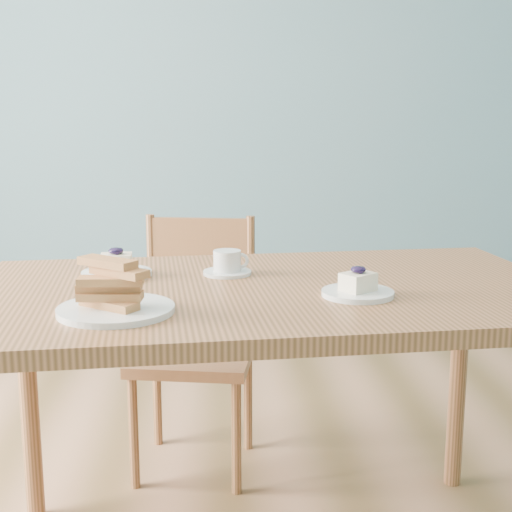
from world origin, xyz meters
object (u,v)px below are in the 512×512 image
dining_table (273,316)px  cheesecake_plate_near (358,288)px  coffee_cup (228,264)px  dining_chair (195,342)px  biscotti_plate (115,296)px  cheesecake_plate_far (116,269)px

dining_table → cheesecake_plate_near: (0.19, -0.11, 0.10)m
dining_table → coffee_cup: (-0.11, 0.14, 0.10)m
dining_chair → cheesecake_plate_near: (0.40, -0.72, 0.36)m
coffee_cup → biscotti_plate: 0.43m
dining_chair → cheesecake_plate_near: 0.90m
dining_chair → biscotti_plate: size_ratio=3.40×
coffee_cup → biscotti_plate: bearing=-121.2°
dining_chair → biscotti_plate: biscotti_plate is taller
coffee_cup → biscotti_plate: (-0.25, -0.36, 0.01)m
dining_table → dining_chair: dining_chair is taller
dining_table → cheesecake_plate_far: 0.43m
biscotti_plate → cheesecake_plate_far: bearing=96.9°
dining_table → biscotti_plate: 0.43m
cheesecake_plate_far → cheesecake_plate_near: bearing=-22.5°
cheesecake_plate_far → coffee_cup: bearing=1.0°
cheesecake_plate_near → dining_chair: bearing=118.9°
dining_table → biscotti_plate: (-0.36, -0.22, 0.12)m
cheesecake_plate_near → biscotti_plate: bearing=-168.8°
biscotti_plate → cheesecake_plate_near: bearing=11.2°
dining_table → cheesecake_plate_far: cheesecake_plate_far is taller
cheesecake_plate_far → dining_chair: bearing=68.4°
dining_chair → cheesecake_plate_far: cheesecake_plate_far is taller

